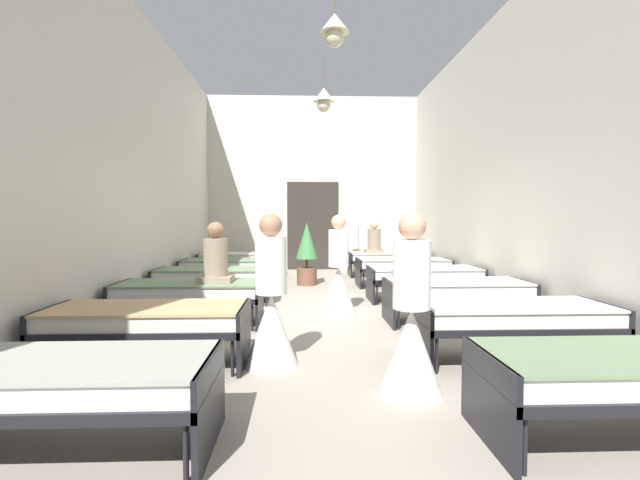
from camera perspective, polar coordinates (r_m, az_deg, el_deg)
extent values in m
cube|color=#9E9384|center=(7.06, 0.22, -9.28)|extent=(6.30, 11.88, 0.10)
cube|color=beige|center=(12.67, -0.93, 7.07)|extent=(6.10, 0.20, 4.73)
cube|color=beige|center=(7.44, -23.47, 9.82)|extent=(0.20, 11.28, 4.73)
cube|color=beige|center=(7.68, 23.13, 9.61)|extent=(0.20, 11.28, 4.73)
cube|color=#2D2823|center=(12.52, -0.91, 1.79)|extent=(1.40, 0.06, 2.40)
cylinder|color=brown|center=(7.60, 1.84, 27.47)|extent=(0.02, 0.02, 0.26)
cone|color=beige|center=(7.49, 1.84, 25.51)|extent=(0.44, 0.44, 0.28)
sphere|color=beige|center=(7.41, 1.84, 23.94)|extent=(0.28, 0.28, 0.28)
cylinder|color=brown|center=(9.99, 0.49, 20.27)|extent=(0.02, 0.02, 0.61)
cone|color=beige|center=(9.87, 0.49, 17.74)|extent=(0.44, 0.44, 0.28)
sphere|color=beige|center=(9.81, 0.49, 16.49)|extent=(0.28, 0.28, 0.28)
cylinder|color=black|center=(2.79, -16.43, -24.10)|extent=(0.03, 0.03, 0.34)
cylinder|color=black|center=(3.44, -13.34, -18.77)|extent=(0.03, 0.03, 0.34)
cube|color=black|center=(3.32, -30.17, -16.08)|extent=(1.90, 0.84, 0.07)
cube|color=black|center=(3.05, -13.56, -19.24)|extent=(0.04, 0.84, 0.57)
cube|color=white|center=(3.29, -30.22, -14.34)|extent=(1.82, 0.78, 0.14)
cube|color=#9E9E93|center=(3.27, -30.26, -12.97)|extent=(1.86, 0.82, 0.02)
cylinder|color=black|center=(2.99, 24.22, -22.37)|extent=(0.03, 0.03, 0.34)
cylinder|color=black|center=(3.60, 18.84, -17.84)|extent=(0.03, 0.03, 0.34)
cube|color=black|center=(3.64, 34.40, -14.54)|extent=(1.90, 0.84, 0.07)
cube|color=black|center=(3.22, 20.25, -18.14)|extent=(0.04, 0.84, 0.57)
cube|color=white|center=(3.61, 34.44, -12.95)|extent=(1.82, 0.78, 0.14)
cube|color=slate|center=(3.59, 34.48, -11.69)|extent=(1.86, 0.82, 0.02)
cylinder|color=black|center=(4.87, -32.14, -12.62)|extent=(0.03, 0.03, 0.34)
cylinder|color=black|center=(5.48, -28.33, -10.80)|extent=(0.03, 0.03, 0.34)
cylinder|color=black|center=(4.30, -10.90, -14.27)|extent=(0.03, 0.03, 0.34)
cylinder|color=black|center=(4.98, -9.64, -11.86)|extent=(0.03, 0.03, 0.34)
cube|color=black|center=(4.79, -20.78, -10.10)|extent=(1.90, 0.84, 0.07)
cube|color=black|center=(5.17, -30.75, -10.34)|extent=(0.04, 0.84, 0.57)
cube|color=black|center=(4.60, -9.48, -11.59)|extent=(0.04, 0.84, 0.57)
cube|color=silver|center=(4.76, -20.80, -8.86)|extent=(1.82, 0.78, 0.14)
cube|color=tan|center=(4.75, -20.82, -7.89)|extent=(1.86, 0.82, 0.02)
cylinder|color=black|center=(4.43, 14.38, -13.80)|extent=(0.03, 0.03, 0.34)
cylinder|color=black|center=(5.10, 12.01, -11.55)|extent=(0.03, 0.03, 0.34)
cylinder|color=black|center=(5.19, 33.54, -11.71)|extent=(0.03, 0.03, 0.34)
cylinder|color=black|center=(5.77, 29.29, -10.15)|extent=(0.03, 0.03, 0.34)
cube|color=black|center=(5.01, 22.92, -9.56)|extent=(1.90, 0.84, 0.07)
cube|color=black|center=(4.71, 12.41, -11.27)|extent=(0.04, 0.84, 0.57)
cube|color=black|center=(5.48, 31.86, -9.64)|extent=(0.04, 0.84, 0.57)
cube|color=silver|center=(4.99, 22.94, -8.38)|extent=(1.82, 0.78, 0.14)
cube|color=beige|center=(4.97, 22.96, -7.45)|extent=(1.86, 0.82, 0.02)
cylinder|color=black|center=(6.31, -24.59, -8.95)|extent=(0.03, 0.03, 0.34)
cylinder|color=black|center=(6.96, -22.33, -7.80)|extent=(0.03, 0.03, 0.34)
cylinder|color=black|center=(5.88, -8.47, -9.58)|extent=(0.03, 0.03, 0.34)
cylinder|color=black|center=(6.58, -7.79, -8.23)|extent=(0.03, 0.03, 0.34)
cube|color=black|center=(6.34, -16.03, -6.86)|extent=(1.90, 0.84, 0.07)
cube|color=black|center=(6.63, -23.91, -7.33)|extent=(0.04, 0.84, 0.57)
cube|color=black|center=(6.20, -7.56, -7.81)|extent=(0.04, 0.84, 0.57)
cube|color=white|center=(6.32, -16.04, -5.92)|extent=(1.82, 0.78, 0.14)
cube|color=slate|center=(6.31, -16.05, -5.19)|extent=(1.86, 0.82, 0.02)
cylinder|color=black|center=(5.97, 9.79, -9.39)|extent=(0.03, 0.03, 0.34)
cylinder|color=black|center=(6.67, 8.48, -8.09)|extent=(0.03, 0.03, 0.34)
cylinder|color=black|center=(6.56, 25.00, -8.51)|extent=(0.03, 0.03, 0.34)
cylinder|color=black|center=(7.19, 22.35, -7.47)|extent=(0.03, 0.03, 0.34)
cube|color=black|center=(6.51, 16.69, -6.62)|extent=(1.90, 0.84, 0.07)
cube|color=black|center=(6.28, 8.57, -7.68)|extent=(0.04, 0.84, 0.57)
cube|color=black|center=(6.88, 24.08, -6.98)|extent=(0.04, 0.84, 0.57)
cube|color=white|center=(6.49, 16.71, -5.70)|extent=(1.82, 0.78, 0.14)
cube|color=beige|center=(6.48, 16.72, -4.99)|extent=(1.86, 0.82, 0.02)
cylinder|color=black|center=(7.83, -19.99, -6.60)|extent=(0.03, 0.03, 0.34)
cylinder|color=black|center=(8.51, -18.51, -5.83)|extent=(0.03, 0.03, 0.34)
cylinder|color=black|center=(7.49, -7.11, -6.87)|extent=(0.03, 0.03, 0.34)
cylinder|color=black|center=(8.20, -6.68, -6.03)|extent=(0.03, 0.03, 0.34)
cube|color=black|center=(7.93, -13.20, -4.89)|extent=(1.90, 0.84, 0.07)
cube|color=black|center=(8.17, -19.64, -5.38)|extent=(0.04, 0.84, 0.57)
cube|color=black|center=(7.82, -6.45, -5.59)|extent=(0.04, 0.84, 0.57)
cube|color=white|center=(7.92, -13.20, -4.13)|extent=(1.82, 0.78, 0.14)
cube|color=slate|center=(7.91, -13.21, -3.54)|extent=(1.86, 0.82, 0.02)
cylinder|color=black|center=(7.56, 7.16, -6.78)|extent=(0.03, 0.03, 0.34)
cylinder|color=black|center=(8.26, 6.34, -5.95)|extent=(0.03, 0.03, 0.34)
cylinder|color=black|center=(8.03, 19.58, -6.36)|extent=(0.03, 0.03, 0.34)
cylinder|color=black|center=(8.70, 17.80, -5.63)|extent=(0.03, 0.03, 0.34)
cube|color=black|center=(8.07, 12.87, -4.75)|extent=(1.90, 0.84, 0.07)
cube|color=black|center=(7.89, 6.30, -5.51)|extent=(0.04, 0.84, 0.57)
cube|color=black|center=(8.37, 19.05, -5.17)|extent=(0.04, 0.84, 0.57)
cube|color=white|center=(8.05, 12.88, -4.01)|extent=(1.82, 0.78, 0.14)
cube|color=beige|center=(8.04, 12.89, -3.43)|extent=(1.86, 0.82, 0.02)
cylinder|color=black|center=(9.39, -16.93, -5.00)|extent=(0.03, 0.03, 0.34)
cylinder|color=black|center=(10.08, -15.89, -4.45)|extent=(0.03, 0.03, 0.34)
cylinder|color=black|center=(9.11, -6.24, -5.13)|extent=(0.03, 0.03, 0.34)
cylinder|color=black|center=(9.82, -5.95, -4.55)|extent=(0.03, 0.03, 0.34)
cube|color=black|center=(9.54, -11.32, -3.57)|extent=(1.90, 0.84, 0.07)
cube|color=black|center=(9.74, -16.74, -4.02)|extent=(0.04, 0.84, 0.57)
cube|color=black|center=(9.45, -5.73, -4.13)|extent=(0.04, 0.84, 0.57)
cube|color=white|center=(9.53, -11.33, -2.94)|extent=(1.82, 0.78, 0.14)
cube|color=slate|center=(9.52, -11.33, -2.45)|extent=(1.86, 0.82, 0.02)
cylinder|color=black|center=(9.17, 5.46, -5.07)|extent=(0.03, 0.03, 0.34)
cylinder|color=black|center=(9.88, 4.90, -4.50)|extent=(0.03, 0.03, 0.34)
cylinder|color=black|center=(9.56, 15.89, -4.84)|extent=(0.03, 0.03, 0.34)
cylinder|color=black|center=(10.24, 14.63, -4.32)|extent=(0.03, 0.03, 0.34)
cube|color=black|center=(9.65, 10.31, -3.48)|extent=(1.90, 0.84, 0.07)
cube|color=black|center=(9.50, 4.82, -4.08)|extent=(0.04, 0.84, 0.57)
cube|color=black|center=(9.91, 15.58, -3.89)|extent=(0.04, 0.84, 0.57)
cube|color=white|center=(9.64, 10.32, -2.86)|extent=(1.82, 0.78, 0.14)
cube|color=#9E9E93|center=(9.63, 10.32, -2.38)|extent=(1.86, 0.82, 0.02)
cylinder|color=black|center=(10.98, -14.75, -3.84)|extent=(0.03, 0.03, 0.34)
cylinder|color=black|center=(11.68, -13.99, -3.44)|extent=(0.03, 0.03, 0.34)
cylinder|color=black|center=(10.74, -5.63, -3.91)|extent=(0.03, 0.03, 0.34)
cylinder|color=black|center=(11.45, -5.42, -3.49)|extent=(0.03, 0.03, 0.34)
cube|color=black|center=(11.16, -10.00, -2.63)|extent=(1.90, 0.84, 0.07)
cube|color=black|center=(11.33, -14.67, -3.04)|extent=(0.04, 0.84, 0.57)
cube|color=black|center=(11.08, -5.22, -3.09)|extent=(0.04, 0.84, 0.57)
cube|color=white|center=(11.15, -10.00, -2.09)|extent=(1.82, 0.78, 0.14)
cube|color=beige|center=(11.14, -10.01, -1.67)|extent=(1.86, 0.82, 0.02)
cylinder|color=black|center=(10.79, 4.28, -3.87)|extent=(0.03, 0.03, 0.34)
cylinder|color=black|center=(11.50, 3.87, -3.46)|extent=(0.03, 0.03, 0.34)
cylinder|color=black|center=(11.13, 13.24, -3.74)|extent=(0.03, 0.03, 0.34)
cylinder|color=black|center=(11.82, 12.30, -3.35)|extent=(0.03, 0.03, 0.34)
cube|color=black|center=(11.26, 8.48, -2.57)|extent=(1.90, 0.84, 0.07)
cube|color=black|center=(11.13, 3.76, -3.06)|extent=(0.04, 0.84, 0.57)
cube|color=black|center=(11.48, 13.05, -2.95)|extent=(0.04, 0.84, 0.57)
cube|color=white|center=(11.25, 8.49, -2.04)|extent=(1.82, 0.78, 0.14)
cube|color=beige|center=(11.24, 8.49, -1.62)|extent=(1.86, 0.82, 0.02)
cone|color=white|center=(6.84, 2.33, -6.25)|extent=(0.52, 0.52, 0.70)
cylinder|color=white|center=(6.77, 2.34, -1.02)|extent=(0.30, 0.30, 0.55)
sphere|color=tan|center=(6.76, 2.34, 2.24)|extent=(0.22, 0.22, 0.22)
cone|color=white|center=(6.76, 2.34, 2.89)|extent=(0.18, 0.18, 0.10)
cone|color=white|center=(3.85, 11.31, -13.52)|extent=(0.52, 0.52, 0.70)
cylinder|color=white|center=(3.72, 11.41, -4.25)|extent=(0.30, 0.30, 0.55)
sphere|color=tan|center=(3.70, 11.46, 1.68)|extent=(0.22, 0.22, 0.22)
cone|color=white|center=(3.70, 11.48, 2.88)|extent=(0.18, 0.18, 0.10)
cone|color=white|center=(4.49, -6.11, -11.10)|extent=(0.52, 0.52, 0.70)
cylinder|color=white|center=(4.38, -6.15, -3.15)|extent=(0.30, 0.30, 0.55)
sphere|color=#A87A5B|center=(4.36, -6.18, 1.89)|extent=(0.22, 0.22, 0.22)
cone|color=white|center=(4.36, -6.19, 2.90)|extent=(0.18, 0.18, 0.10)
cylinder|color=gray|center=(11.10, 6.78, -0.10)|extent=(0.32, 0.32, 0.58)
cube|color=gray|center=(11.12, 6.78, -1.39)|extent=(0.44, 0.44, 0.08)
sphere|color=beige|center=(11.09, 6.80, 1.96)|extent=(0.22, 0.22, 0.22)
cylinder|color=gray|center=(6.22, -12.91, -2.46)|extent=(0.32, 0.32, 0.58)
cube|color=gray|center=(6.25, -12.89, -4.75)|extent=(0.44, 0.44, 0.08)
sphere|color=#846047|center=(6.19, -12.95, 1.22)|extent=(0.22, 0.22, 0.22)
cylinder|color=brown|center=(9.69, -1.66, -4.57)|extent=(0.42, 0.42, 0.36)
cylinder|color=brown|center=(9.66, -1.66, -2.92)|extent=(0.06, 0.06, 0.20)
cone|color=#3D7A42|center=(9.63, -1.66, -0.07)|extent=(0.47, 0.47, 0.76)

